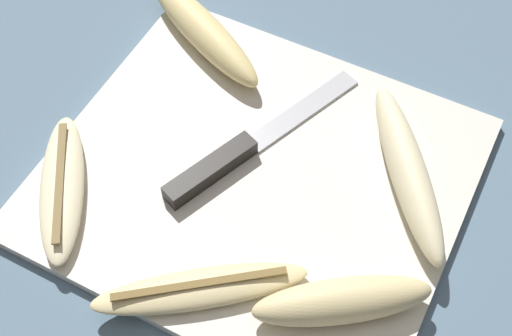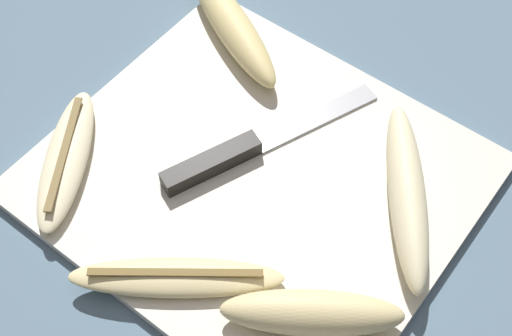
% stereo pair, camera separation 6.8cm
% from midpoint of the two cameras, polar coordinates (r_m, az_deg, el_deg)
% --- Properties ---
extents(ground_plane, '(4.00, 4.00, 0.00)m').
position_cam_midpoint_polar(ground_plane, '(0.70, -2.78, -1.21)').
color(ground_plane, slate).
extents(cutting_board, '(0.39, 0.35, 0.01)m').
position_cam_midpoint_polar(cutting_board, '(0.70, -2.80, -0.94)').
color(cutting_board, silver).
rests_on(cutting_board, ground_plane).
extents(knife, '(0.11, 0.23, 0.02)m').
position_cam_midpoint_polar(knife, '(0.70, -4.90, 0.66)').
color(knife, black).
rests_on(knife, cutting_board).
extents(banana_ripe_center, '(0.18, 0.15, 0.02)m').
position_cam_midpoint_polar(banana_ripe_center, '(0.63, -7.64, -9.79)').
color(banana_ripe_center, beige).
rests_on(banana_ripe_center, cutting_board).
extents(banana_golden_short, '(0.19, 0.12, 0.04)m').
position_cam_midpoint_polar(banana_golden_short, '(0.79, -6.79, 10.72)').
color(banana_golden_short, '#EDD689').
rests_on(banana_golden_short, cutting_board).
extents(banana_pale_long, '(0.15, 0.19, 0.04)m').
position_cam_midpoint_polar(banana_pale_long, '(0.68, 9.26, -0.41)').
color(banana_pale_long, beige).
rests_on(banana_pale_long, cutting_board).
extents(banana_mellow_near, '(0.15, 0.12, 0.03)m').
position_cam_midpoint_polar(banana_mellow_near, '(0.61, 3.71, -10.81)').
color(banana_mellow_near, beige).
rests_on(banana_mellow_near, cutting_board).
extents(banana_bright_far, '(0.13, 0.16, 0.02)m').
position_cam_midpoint_polar(banana_bright_far, '(0.71, -17.96, -1.66)').
color(banana_bright_far, beige).
rests_on(banana_bright_far, cutting_board).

